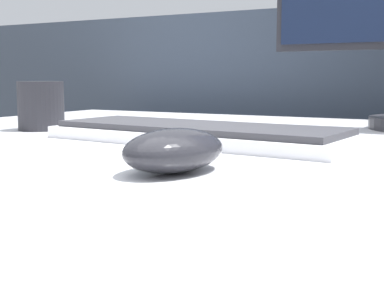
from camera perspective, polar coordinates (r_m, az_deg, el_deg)
partition_panel at (r=1.31m, az=19.24°, el=-8.68°), size 5.00×0.03×1.02m
computer_mouse_near at (r=0.48m, az=-1.91°, el=-0.67°), size 0.09×0.12×0.04m
keyboard at (r=0.70m, az=0.54°, el=1.12°), size 0.42×0.18×0.02m
mug at (r=0.90m, az=-15.81°, el=3.96°), size 0.07×0.07×0.08m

